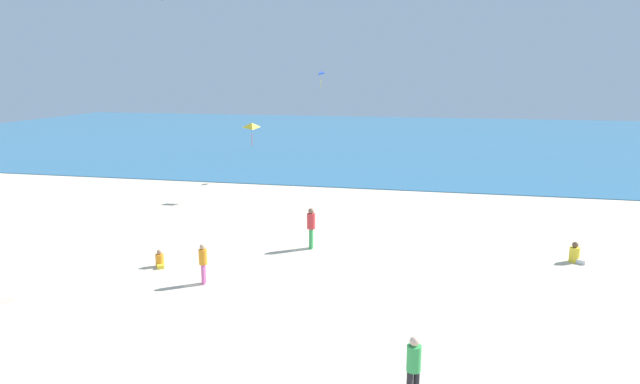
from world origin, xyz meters
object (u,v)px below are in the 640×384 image
person_4 (160,260)px  person_3 (414,365)px  person_0 (575,255)px  person_5 (311,225)px  kite_blue (320,73)px  kite_yellow (252,125)px  person_1 (203,261)px

person_4 → person_3: bearing=22.2°
person_0 → person_5: size_ratio=0.47×
kite_blue → kite_yellow: 8.90m
person_5 → kite_yellow: kite_yellow is taller
person_0 → person_5: person_5 is taller
person_0 → person_3: 12.60m
kite_yellow → kite_blue: bearing=73.8°
person_0 → person_3: bearing=-91.5°
person_5 → kite_yellow: (-5.64, 8.94, 3.31)m
person_4 → kite_blue: 21.76m
person_1 → person_5: bearing=49.8°
person_5 → person_4: bearing=-150.2°
person_0 → person_3: size_ratio=0.51×
person_0 → person_5: bearing=-151.9°
person_0 → person_4: 16.26m
kite_yellow → person_5: bearing=-57.7°
kite_blue → person_0: bearing=-49.9°
person_4 → kite_blue: bearing=142.8°
person_3 → person_4: (-10.03, 7.22, -0.69)m
person_0 → person_5: 10.63m
person_1 → person_4: person_1 is taller
person_4 → kite_yellow: size_ratio=0.46×
kite_blue → kite_yellow: kite_blue is taller
person_3 → kite_blue: 29.59m
person_3 → kite_yellow: size_ratio=1.13×
person_0 → kite_yellow: kite_yellow is taller
person_5 → kite_yellow: 11.08m
person_0 → person_4: bearing=-140.3°
person_1 → person_3: 9.66m
person_3 → person_4: size_ratio=2.44×
person_0 → kite_yellow: size_ratio=0.57×
person_1 → kite_yellow: (-2.87, 13.75, 3.48)m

